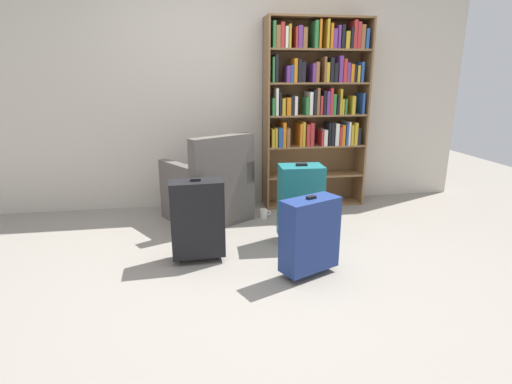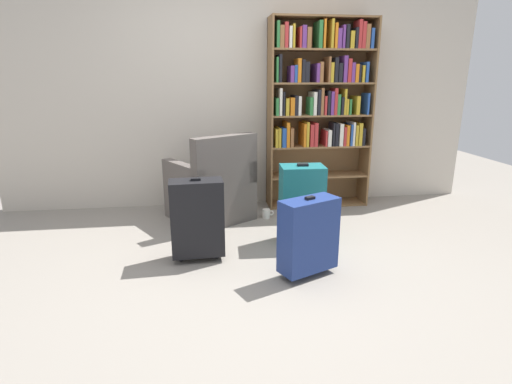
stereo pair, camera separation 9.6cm
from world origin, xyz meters
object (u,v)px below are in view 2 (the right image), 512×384
at_px(armchair, 212,190).
at_px(suitcase_teal, 302,202).
at_px(bookshelf, 320,101).
at_px(suitcase_navy_blue, 309,235).
at_px(suitcase_black, 197,218).
at_px(mug, 267,214).

bearing_deg(armchair, suitcase_teal, -43.61).
height_order(bookshelf, suitcase_navy_blue, bookshelf).
height_order(suitcase_teal, suitcase_navy_blue, suitcase_teal).
bearing_deg(armchair, suitcase_navy_blue, -63.93).
bearing_deg(suitcase_navy_blue, suitcase_black, 154.27).
bearing_deg(suitcase_teal, suitcase_navy_blue, -99.28).
xyz_separation_m(suitcase_teal, suitcase_black, (-0.91, -0.24, -0.02)).
height_order(bookshelf, armchair, bookshelf).
xyz_separation_m(bookshelf, suitcase_black, (-1.36, -1.32, -0.82)).
bearing_deg(suitcase_navy_blue, mug, 94.38).
xyz_separation_m(mug, suitcase_navy_blue, (0.10, -1.29, 0.27)).
xyz_separation_m(armchair, suitcase_navy_blue, (0.66, -1.35, 0.01)).
bearing_deg(suitcase_black, armchair, 81.36).
xyz_separation_m(suitcase_teal, suitcase_navy_blue, (-0.10, -0.62, -0.05)).
relative_size(mug, suitcase_navy_blue, 0.19).
distance_m(armchair, suitcase_navy_blue, 1.51).
relative_size(suitcase_teal, suitcase_black, 1.05).
height_order(armchair, mug, armchair).
bearing_deg(bookshelf, suitcase_navy_blue, -107.89).
height_order(suitcase_teal, suitcase_black, suitcase_teal).
relative_size(bookshelf, suitcase_teal, 2.83).
bearing_deg(suitcase_black, suitcase_navy_blue, -25.73).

